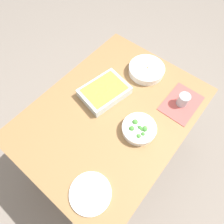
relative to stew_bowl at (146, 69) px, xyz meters
name	(u,v)px	position (x,y,z in m)	size (l,w,h in m)	color
ground_plane	(112,150)	(-0.41, -0.02, -0.77)	(6.00, 6.00, 0.00)	slate
dining_table	(112,119)	(-0.41, -0.02, -0.12)	(1.20, 0.90, 0.74)	olive
placemat	(181,103)	(-0.07, -0.33, -0.03)	(0.28, 0.20, 0.00)	#B24C47
stew_bowl	(146,69)	(0.00, 0.00, 0.00)	(0.25, 0.25, 0.06)	white
broccoli_bowl	(139,129)	(-0.41, -0.23, 0.00)	(0.21, 0.21, 0.07)	white
baking_dish	(104,91)	(-0.33, 0.11, 0.00)	(0.34, 0.27, 0.06)	silver
drink_cup	(183,100)	(-0.07, -0.33, 0.01)	(0.07, 0.07, 0.08)	#B2BCC6
side_plate	(90,193)	(-0.86, -0.24, -0.03)	(0.22, 0.22, 0.01)	white
spoon_by_stew	(144,76)	(-0.04, -0.01, -0.03)	(0.17, 0.07, 0.01)	silver
spoon_by_broccoli	(134,126)	(-0.40, -0.18, -0.03)	(0.05, 0.18, 0.01)	silver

